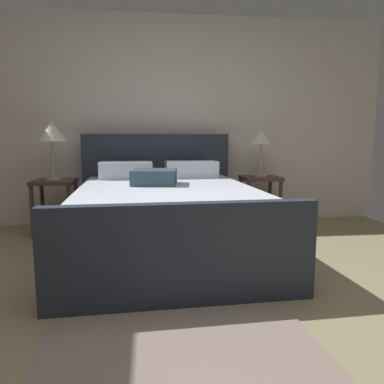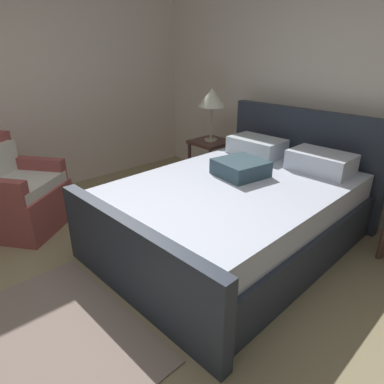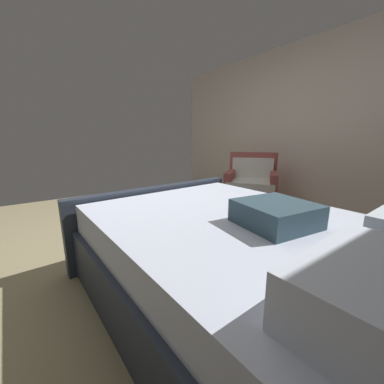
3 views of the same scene
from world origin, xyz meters
name	(u,v)px [view 2 (image 2 of 3)]	position (x,y,z in m)	size (l,w,h in m)	color
ground_plane	(116,327)	(0.00, 0.00, -0.01)	(5.22, 5.28, 0.02)	#948762
wall_back	(343,93)	(0.00, 2.70, 1.26)	(5.34, 0.12, 2.52)	silver
bed	(239,209)	(-0.16, 1.39, 0.34)	(1.83, 2.39, 1.10)	#29313E
nightstand_left	(210,156)	(-1.34, 2.19, 0.40)	(0.44, 0.44, 0.60)	brown
table_lamp_left	(212,98)	(-1.34, 2.19, 1.11)	(0.33, 0.33, 0.64)	#B7B293
armchair	(15,196)	(-1.81, -0.03, 0.35)	(1.02, 1.02, 0.90)	#9B4A47
area_rug	(47,342)	(-0.16, -0.39, 0.01)	(1.41, 1.04, 0.01)	gray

